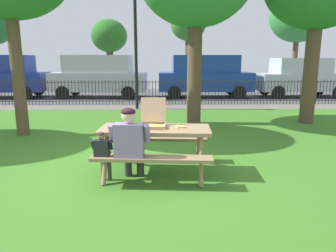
{
  "coord_description": "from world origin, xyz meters",
  "views": [
    {
      "loc": [
        0.71,
        -5.24,
        1.86
      ],
      "look_at": [
        0.83,
        -0.07,
        0.75
      ],
      "focal_mm": 32.99,
      "sensor_mm": 36.0,
      "label": 1
    }
  ],
  "objects_px": {
    "picnic_table_foreground": "(155,138)",
    "lamp_post_walkway": "(135,33)",
    "far_tree_center": "(188,26)",
    "pizza_box_open": "(153,121)",
    "parked_car_left": "(99,75)",
    "adult_at_table": "(130,142)",
    "parked_car_center": "(205,75)",
    "far_tree_midleft": "(109,37)",
    "child_at_table": "(103,152)",
    "pizza_slice_on_table": "(180,126)",
    "far_tree_midright": "(298,17)",
    "parked_car_right": "(301,77)"
  },
  "relations": [
    {
      "from": "adult_at_table",
      "to": "far_tree_center",
      "type": "bearing_deg",
      "value": 82.4
    },
    {
      "from": "parked_car_left",
      "to": "lamp_post_walkway",
      "type": "bearing_deg",
      "value": -60.12
    },
    {
      "from": "pizza_box_open",
      "to": "parked_car_center",
      "type": "bearing_deg",
      "value": 77.46
    },
    {
      "from": "picnic_table_foreground",
      "to": "far_tree_midright",
      "type": "height_order",
      "value": "far_tree_midright"
    },
    {
      "from": "pizza_box_open",
      "to": "far_tree_center",
      "type": "height_order",
      "value": "far_tree_center"
    },
    {
      "from": "parked_car_left",
      "to": "adult_at_table",
      "type": "bearing_deg",
      "value": -76.83
    },
    {
      "from": "parked_car_right",
      "to": "parked_car_center",
      "type": "bearing_deg",
      "value": 179.99
    },
    {
      "from": "far_tree_midright",
      "to": "parked_car_right",
      "type": "bearing_deg",
      "value": -110.27
    },
    {
      "from": "picnic_table_foreground",
      "to": "lamp_post_walkway",
      "type": "height_order",
      "value": "lamp_post_walkway"
    },
    {
      "from": "parked_car_left",
      "to": "child_at_table",
      "type": "bearing_deg",
      "value": -78.86
    },
    {
      "from": "pizza_slice_on_table",
      "to": "far_tree_center",
      "type": "relative_size",
      "value": 0.05
    },
    {
      "from": "pizza_box_open",
      "to": "child_at_table",
      "type": "xyz_separation_m",
      "value": [
        -0.74,
        -0.58,
        -0.35
      ]
    },
    {
      "from": "far_tree_midleft",
      "to": "child_at_table",
      "type": "bearing_deg",
      "value": -81.4
    },
    {
      "from": "picnic_table_foreground",
      "to": "far_tree_midright",
      "type": "bearing_deg",
      "value": 60.91
    },
    {
      "from": "pizza_slice_on_table",
      "to": "adult_at_table",
      "type": "xyz_separation_m",
      "value": [
        -0.79,
        -0.54,
        -0.12
      ]
    },
    {
      "from": "pizza_box_open",
      "to": "parked_car_right",
      "type": "bearing_deg",
      "value": 55.65
    },
    {
      "from": "picnic_table_foreground",
      "to": "far_tree_center",
      "type": "height_order",
      "value": "far_tree_center"
    },
    {
      "from": "parked_car_left",
      "to": "picnic_table_foreground",
      "type": "bearing_deg",
      "value": -74.43
    },
    {
      "from": "lamp_post_walkway",
      "to": "far_tree_center",
      "type": "xyz_separation_m",
      "value": [
        2.84,
        10.37,
        1.3
      ]
    },
    {
      "from": "adult_at_table",
      "to": "parked_car_left",
      "type": "xyz_separation_m",
      "value": [
        -2.6,
        11.11,
        0.44
      ]
    },
    {
      "from": "pizza_box_open",
      "to": "lamp_post_walkway",
      "type": "height_order",
      "value": "lamp_post_walkway"
    },
    {
      "from": "far_tree_center",
      "to": "parked_car_right",
      "type": "bearing_deg",
      "value": -52.24
    },
    {
      "from": "lamp_post_walkway",
      "to": "parked_car_center",
      "type": "height_order",
      "value": "lamp_post_walkway"
    },
    {
      "from": "adult_at_table",
      "to": "parked_car_right",
      "type": "relative_size",
      "value": 0.27
    },
    {
      "from": "parked_car_left",
      "to": "parked_car_center",
      "type": "distance_m",
      "value": 5.27
    },
    {
      "from": "picnic_table_foreground",
      "to": "parked_car_center",
      "type": "distance_m",
      "value": 10.9
    },
    {
      "from": "far_tree_midright",
      "to": "parked_car_left",
      "type": "bearing_deg",
      "value": -152.12
    },
    {
      "from": "far_tree_midleft",
      "to": "lamp_post_walkway",
      "type": "bearing_deg",
      "value": -75.75
    },
    {
      "from": "picnic_table_foreground",
      "to": "pizza_box_open",
      "type": "bearing_deg",
      "value": 108.76
    },
    {
      "from": "adult_at_table",
      "to": "lamp_post_walkway",
      "type": "relative_size",
      "value": 0.25
    },
    {
      "from": "parked_car_left",
      "to": "pizza_box_open",
      "type": "bearing_deg",
      "value": -74.46
    },
    {
      "from": "picnic_table_foreground",
      "to": "lamp_post_walkway",
      "type": "relative_size",
      "value": 0.4
    },
    {
      "from": "far_tree_center",
      "to": "pizza_box_open",
      "type": "bearing_deg",
      "value": -96.77
    },
    {
      "from": "child_at_table",
      "to": "far_tree_midleft",
      "type": "xyz_separation_m",
      "value": [
        -2.69,
        17.77,
        2.88
      ]
    },
    {
      "from": "far_tree_center",
      "to": "child_at_table",
      "type": "bearing_deg",
      "value": -98.9
    },
    {
      "from": "adult_at_table",
      "to": "parked_car_center",
      "type": "xyz_separation_m",
      "value": [
        2.67,
        11.11,
        0.44
      ]
    },
    {
      "from": "picnic_table_foreground",
      "to": "lamp_post_walkway",
      "type": "xyz_separation_m",
      "value": [
        -0.83,
        6.92,
        2.24
      ]
    },
    {
      "from": "parked_car_center",
      "to": "adult_at_table",
      "type": "bearing_deg",
      "value": -103.52
    },
    {
      "from": "parked_car_center",
      "to": "far_tree_midleft",
      "type": "xyz_separation_m",
      "value": [
        -5.77,
        6.66,
        2.29
      ]
    },
    {
      "from": "pizza_box_open",
      "to": "parked_car_left",
      "type": "distance_m",
      "value": 10.94
    },
    {
      "from": "lamp_post_walkway",
      "to": "far_tree_center",
      "type": "height_order",
      "value": "far_tree_center"
    },
    {
      "from": "far_tree_midleft",
      "to": "far_tree_midright",
      "type": "relative_size",
      "value": 0.71
    },
    {
      "from": "pizza_box_open",
      "to": "far_tree_midright",
      "type": "height_order",
      "value": "far_tree_midright"
    },
    {
      "from": "picnic_table_foreground",
      "to": "child_at_table",
      "type": "distance_m",
      "value": 0.92
    },
    {
      "from": "picnic_table_foreground",
      "to": "pizza_slice_on_table",
      "type": "xyz_separation_m",
      "value": [
        0.42,
        0.06,
        0.18
      ]
    },
    {
      "from": "far_tree_center",
      "to": "pizza_slice_on_table",
      "type": "bearing_deg",
      "value": -95.25
    },
    {
      "from": "pizza_slice_on_table",
      "to": "child_at_table",
      "type": "bearing_deg",
      "value": -155.79
    },
    {
      "from": "child_at_table",
      "to": "far_tree_midleft",
      "type": "relative_size",
      "value": 0.18
    },
    {
      "from": "adult_at_table",
      "to": "parked_car_left",
      "type": "height_order",
      "value": "parked_car_left"
    },
    {
      "from": "pizza_slice_on_table",
      "to": "adult_at_table",
      "type": "bearing_deg",
      "value": -145.57
    }
  ]
}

